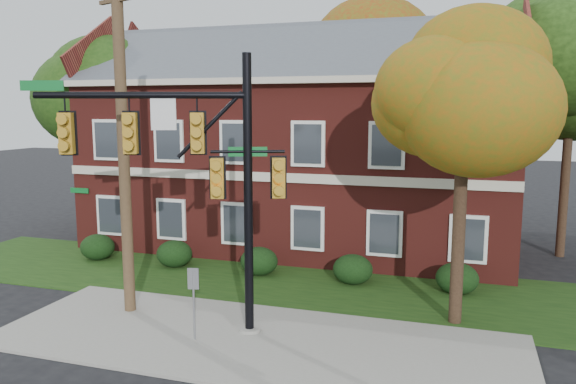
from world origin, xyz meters
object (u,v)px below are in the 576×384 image
(tree_far_rear, at_px, (363,59))
(sign_post, at_px, (194,292))
(hedge_far_left, at_px, (98,247))
(hedge_left, at_px, (174,254))
(tree_left_rear, at_px, (96,96))
(hedge_right, at_px, (353,269))
(apartment_building, at_px, (300,134))
(hedge_far_right, at_px, (457,278))
(utility_pole, at_px, (123,147))
(tree_near_right, at_px, (474,87))
(traffic_signal, at_px, (196,164))
(hedge_center, at_px, (259,261))

(tree_far_rear, height_order, sign_post, tree_far_rear)
(hedge_far_left, bearing_deg, tree_far_rear, 57.50)
(hedge_left, xyz_separation_m, tree_left_rear, (-6.23, 4.14, 6.16))
(hedge_left, height_order, sign_post, sign_post)
(hedge_right, bearing_deg, tree_far_rear, 99.36)
(apartment_building, bearing_deg, hedge_far_right, -36.89)
(sign_post, bearing_deg, hedge_far_left, 125.81)
(hedge_right, relative_size, hedge_far_right, 1.00)
(utility_pole, height_order, sign_post, utility_pole)
(hedge_far_right, bearing_deg, tree_near_right, -85.48)
(traffic_signal, bearing_deg, tree_near_right, 1.98)
(hedge_center, distance_m, tree_near_right, 9.90)
(apartment_building, relative_size, traffic_signal, 2.51)
(hedge_right, relative_size, traffic_signal, 0.19)
(apartment_building, height_order, hedge_far_right, apartment_building)
(traffic_signal, xyz_separation_m, utility_pole, (-2.77, 0.89, 0.34))
(hedge_far_left, height_order, hedge_center, same)
(apartment_building, height_order, traffic_signal, apartment_building)
(tree_left_rear, distance_m, utility_pole, 11.70)
(hedge_far_right, relative_size, tree_far_rear, 0.12)
(tree_near_right, relative_size, sign_post, 4.27)
(hedge_center, bearing_deg, hedge_left, 180.00)
(hedge_right, xyz_separation_m, hedge_far_right, (3.50, 0.00, 0.00))
(apartment_building, distance_m, tree_near_right, 10.97)
(tree_far_rear, bearing_deg, hedge_left, -110.29)
(hedge_far_left, xyz_separation_m, tree_left_rear, (-2.73, 4.14, 6.16))
(tree_near_right, bearing_deg, apartment_building, 131.77)
(hedge_center, height_order, sign_post, sign_post)
(tree_far_rear, height_order, utility_pole, tree_far_rear)
(hedge_left, distance_m, hedge_center, 3.50)
(apartment_building, xyz_separation_m, hedge_right, (3.50, -5.25, -4.46))
(hedge_far_left, height_order, hedge_right, same)
(traffic_signal, bearing_deg, sign_post, -100.58)
(utility_pole, bearing_deg, tree_far_rear, 98.25)
(hedge_left, height_order, tree_far_rear, tree_far_rear)
(tree_far_rear, bearing_deg, tree_left_rear, -141.03)
(hedge_left, distance_m, tree_left_rear, 9.69)
(apartment_building, height_order, tree_far_rear, tree_far_rear)
(tree_far_rear, bearing_deg, hedge_center, -95.85)
(hedge_left, height_order, utility_pole, utility_pole)
(hedge_left, height_order, hedge_far_right, same)
(apartment_building, xyz_separation_m, tree_far_rear, (1.34, 7.84, 3.86))
(utility_pole, bearing_deg, hedge_right, 59.17)
(tree_near_right, bearing_deg, hedge_center, 158.58)
(hedge_left, distance_m, hedge_right, 7.00)
(hedge_far_left, bearing_deg, tree_left_rear, 123.42)
(hedge_far_right, distance_m, sign_post, 8.99)
(traffic_signal, bearing_deg, hedge_far_right, 20.09)
(tree_near_right, relative_size, tree_left_rear, 0.97)
(hedge_right, bearing_deg, apartment_building, 123.67)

